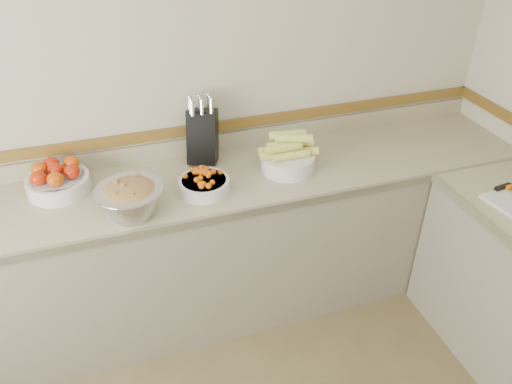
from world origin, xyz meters
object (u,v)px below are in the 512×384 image
object	(u,v)px
tomato_bowl	(58,180)
cherry_tomato_bowl	(204,183)
knife_block	(203,135)
rhubarb_bowl	(131,199)
corn_bowl	(288,157)

from	to	relation	value
tomato_bowl	cherry_tomato_bowl	size ratio (longest dim) A/B	1.20
knife_block	rhubarb_bowl	world-z (taller)	knife_block
cherry_tomato_bowl	rhubarb_bowl	distance (m)	0.39
tomato_bowl	rhubarb_bowl	distance (m)	0.47
knife_block	rhubarb_bowl	size ratio (longest dim) A/B	1.21
knife_block	cherry_tomato_bowl	xyz separation A→B (m)	(-0.07, -0.31, -0.11)
rhubarb_bowl	cherry_tomato_bowl	bearing A→B (deg)	14.81
knife_block	corn_bowl	distance (m)	0.48
cherry_tomato_bowl	corn_bowl	xyz separation A→B (m)	(0.48, 0.07, 0.03)
cherry_tomato_bowl	corn_bowl	world-z (taller)	corn_bowl
knife_block	tomato_bowl	bearing A→B (deg)	-173.88
corn_bowl	rhubarb_bowl	size ratio (longest dim) A/B	1.03
tomato_bowl	corn_bowl	distance (m)	1.19
knife_block	corn_bowl	bearing A→B (deg)	-30.74
tomato_bowl	rhubarb_bowl	world-z (taller)	rhubarb_bowl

